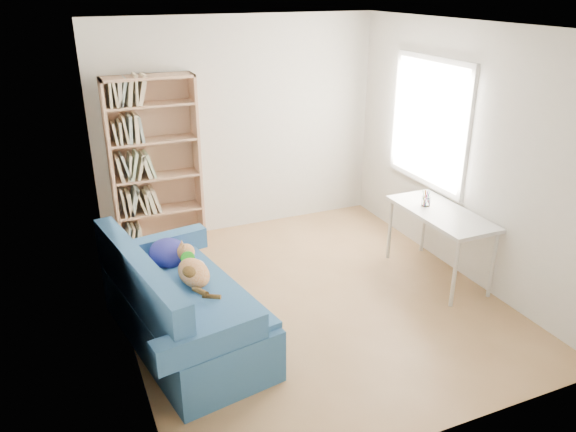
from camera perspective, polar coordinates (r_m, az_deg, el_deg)
The scene contains 6 objects.
ground at distance 5.69m, azimuth 2.12°, elevation -8.34°, with size 4.00×4.00×0.00m, color #986F44.
room_shell at distance 5.12m, azimuth 3.23°, elevation 7.96°, with size 3.54×4.04×2.62m.
sofa at distance 4.98m, azimuth -10.93°, elevation -9.04°, with size 1.19×2.00×0.92m.
bookshelf at distance 6.62m, azimuth -13.27°, elevation 4.41°, with size 1.00×0.31×2.00m.
desk at distance 6.01m, azimuth 15.28°, elevation -0.20°, with size 0.56×1.23×0.75m.
pen_cup at distance 6.07m, azimuth 13.85°, elevation 1.60°, with size 0.09×0.09×0.18m.
Camera 1 is at (-2.11, -4.39, 2.94)m, focal length 35.00 mm.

